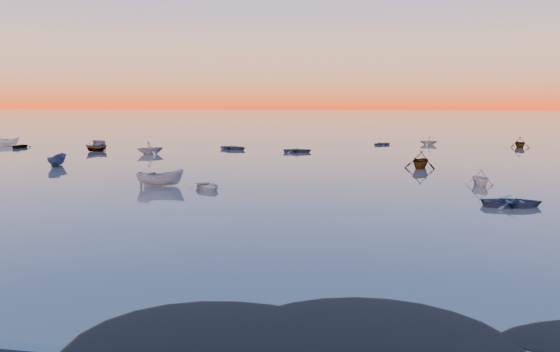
# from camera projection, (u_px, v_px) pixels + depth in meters

# --- Properties ---
(ground) EXTENTS (600.00, 600.00, 0.00)m
(ground) POSITION_uv_depth(u_px,v_px,m) (337.00, 137.00, 117.28)
(ground) COLOR #6A6258
(ground) RESTS_ON ground
(mud_lobes) EXTENTS (140.00, 6.00, 0.07)m
(mud_lobes) POSITION_uv_depth(u_px,v_px,m) (136.00, 332.00, 18.72)
(mud_lobes) COLOR black
(mud_lobes) RESTS_ON ground
(moored_fleet) EXTENTS (124.00, 58.00, 1.20)m
(moored_fleet) POSITION_uv_depth(u_px,v_px,m) (312.00, 160.00, 71.42)
(moored_fleet) COLOR silver
(moored_fleet) RESTS_ON ground
(boat_near_left) EXTENTS (4.00, 3.45, 0.94)m
(boat_near_left) POSITION_uv_depth(u_px,v_px,m) (207.00, 189.00, 48.46)
(boat_near_left) COLOR silver
(boat_near_left) RESTS_ON ground
(boat_near_center) EXTENTS (3.45, 4.69, 1.49)m
(boat_near_center) POSITION_uv_depth(u_px,v_px,m) (161.00, 186.00, 50.21)
(boat_near_center) COLOR gray
(boat_near_center) RESTS_ON ground
(boat_near_right) EXTENTS (3.52, 2.03, 1.16)m
(boat_near_right) POSITION_uv_depth(u_px,v_px,m) (480.00, 185.00, 50.87)
(boat_near_right) COLOR silver
(boat_near_right) RESTS_ON ground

